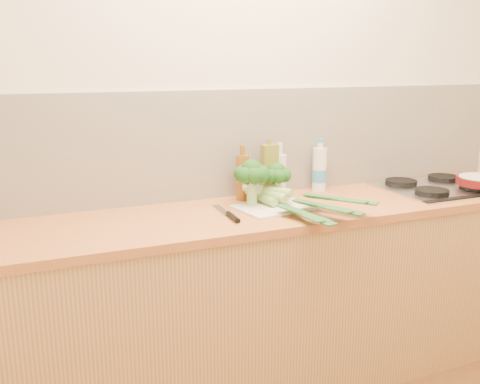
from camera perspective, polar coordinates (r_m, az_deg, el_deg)
The scene contains 14 objects.
room_shell at distance 2.72m, azimuth 0.43°, elevation 5.23°, with size 3.50×3.50×3.50m.
counter at distance 2.67m, azimuth 2.88°, elevation -11.09°, with size 3.20×0.62×0.90m.
gas_hob at distance 3.08m, azimuth 20.41°, elevation 0.53°, with size 0.58×0.50×0.04m.
chopping_board at distance 2.53m, azimuth 3.75°, elevation -1.61°, with size 0.35×0.26×0.01m, color beige.
broccoli_left at distance 2.51m, azimuth 1.28°, elevation 1.92°, with size 0.17×0.17×0.22m.
broccoli_right at distance 2.60m, azimuth 3.94°, elevation 1.84°, with size 0.15×0.15×0.19m.
leek_front at distance 2.49m, azimuth 3.79°, elevation -1.18°, with size 0.16×0.67×0.04m.
leek_mid at distance 2.49m, azimuth 5.14°, elevation -0.74°, with size 0.31×0.61×0.04m.
leek_back at distance 2.53m, azimuth 5.62°, elevation -0.14°, with size 0.44×0.56×0.04m.
chefs_knife at distance 2.37m, azimuth -1.08°, elevation -2.49°, with size 0.04×0.32×0.02m.
oil_tin at distance 2.69m, azimuth 3.15°, elevation 2.27°, with size 0.08×0.05×0.30m.
glass_bottle at distance 2.73m, azimuth 4.22°, elevation 1.90°, with size 0.07×0.07×0.27m.
amber_bottle at distance 2.65m, azimuth 0.27°, elevation 1.65°, with size 0.06×0.06×0.28m.
water_bottle at distance 2.88m, azimuth 8.47°, elevation 2.29°, with size 0.08×0.08×0.26m.
Camera 1 is at (-1.06, -0.99, 1.57)m, focal length 40.00 mm.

